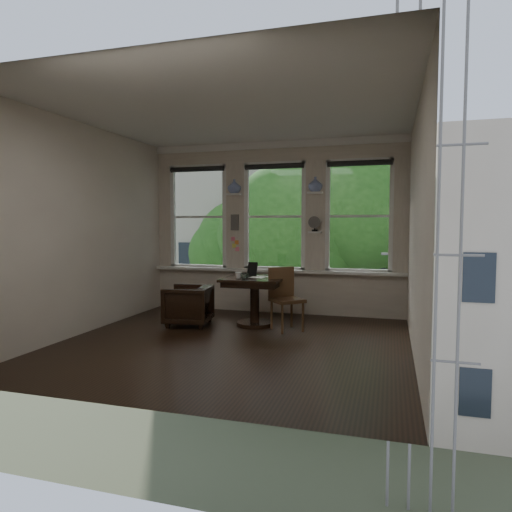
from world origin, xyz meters
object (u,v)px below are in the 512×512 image
(side_chair_right, at_px, (287,300))
(laptop, at_px, (279,277))
(mug, at_px, (238,275))
(armchair_left, at_px, (188,305))
(table, at_px, (255,302))

(side_chair_right, relative_size, laptop, 3.16)
(side_chair_right, height_order, mug, side_chair_right)
(armchair_left, relative_size, mug, 6.53)
(armchair_left, height_order, side_chair_right, side_chair_right)
(table, height_order, mug, mug)
(table, relative_size, armchair_left, 1.32)
(table, bearing_deg, armchair_left, -165.28)
(table, distance_m, side_chair_right, 0.58)
(laptop, bearing_deg, side_chair_right, -46.99)
(laptop, bearing_deg, table, -167.30)
(table, bearing_deg, mug, -136.86)
(armchair_left, distance_m, side_chair_right, 1.56)
(side_chair_right, xyz_separation_m, mug, (-0.75, -0.02, 0.34))
(side_chair_right, bearing_deg, table, 121.44)
(armchair_left, xyz_separation_m, laptop, (1.37, 0.32, 0.45))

